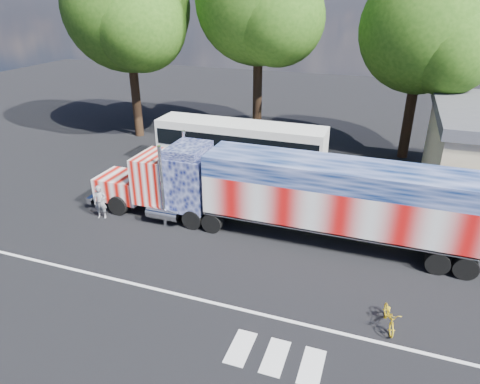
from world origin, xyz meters
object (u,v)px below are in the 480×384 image
(semi_truck, at_px, (291,193))
(tree_nw_a, at_px, (128,8))
(bicycle, at_px, (390,316))
(tree_n_mid, at_px, (261,1))
(tree_ne_a, at_px, (426,31))
(woman, at_px, (100,202))
(coach_bus, at_px, (240,146))

(semi_truck, bearing_deg, tree_nw_a, 143.25)
(bicycle, bearing_deg, tree_n_mid, 107.89)
(tree_ne_a, bearing_deg, woman, -134.78)
(semi_truck, xyz_separation_m, woman, (-9.70, -1.67, -1.29))
(bicycle, height_order, tree_n_mid, tree_n_mid)
(coach_bus, xyz_separation_m, bicycle, (9.95, -12.16, -1.26))
(coach_bus, height_order, tree_ne_a, tree_ne_a)
(semi_truck, xyz_separation_m, coach_bus, (-5.08, 7.06, -0.52))
(bicycle, relative_size, tree_n_mid, 0.11)
(woman, height_order, tree_ne_a, tree_ne_a)
(tree_ne_a, relative_size, tree_nw_a, 0.88)
(woman, height_order, tree_n_mid, tree_n_mid)
(coach_bus, relative_size, tree_ne_a, 0.87)
(tree_nw_a, distance_m, tree_n_mid, 9.83)
(semi_truck, bearing_deg, tree_n_mid, 113.25)
(woman, relative_size, bicycle, 1.15)
(coach_bus, height_order, woman, coach_bus)
(tree_nw_a, bearing_deg, tree_n_mid, 12.12)
(semi_truck, bearing_deg, bicycle, -46.34)
(tree_nw_a, bearing_deg, coach_bus, -23.34)
(woman, xyz_separation_m, tree_ne_a, (14.99, 15.11, 7.70))
(woman, height_order, bicycle, woman)
(coach_bus, relative_size, tree_nw_a, 0.76)
(woman, bearing_deg, coach_bus, 45.56)
(tree_ne_a, bearing_deg, bicycle, -91.27)
(semi_truck, height_order, coach_bus, semi_truck)
(tree_nw_a, xyz_separation_m, tree_n_mid, (9.59, 2.06, 0.52))
(coach_bus, bearing_deg, semi_truck, -54.27)
(semi_truck, xyz_separation_m, bicycle, (4.87, -5.11, -1.78))
(bicycle, bearing_deg, tree_ne_a, 76.80)
(woman, distance_m, bicycle, 14.99)
(semi_truck, relative_size, bicycle, 12.67)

